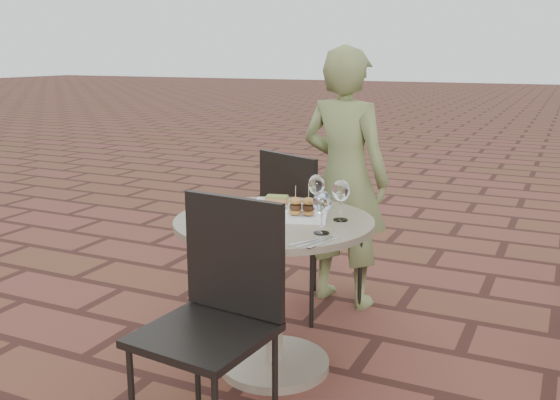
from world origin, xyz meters
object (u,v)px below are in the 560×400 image
at_px(diner, 345,178).
at_px(cafe_table, 274,271).
at_px(plate_tuna, 251,232).
at_px(chair_near, 218,301).
at_px(plate_salmon, 277,205).
at_px(chair_far, 302,220).
at_px(plate_sliders, 302,212).

bearing_deg(diner, cafe_table, 99.52).
xyz_separation_m(cafe_table, plate_tuna, (0.03, -0.28, 0.26)).
relative_size(chair_near, diner, 0.62).
bearing_deg(plate_salmon, cafe_table, -68.53).
xyz_separation_m(chair_near, diner, (-0.03, 1.47, 0.20)).
bearing_deg(chair_near, chair_far, 104.15).
xyz_separation_m(chair_near, plate_tuna, (-0.01, 0.28, 0.19)).
relative_size(cafe_table, chair_near, 0.97).
bearing_deg(chair_far, plate_tuna, 125.04).
bearing_deg(diner, chair_near, 101.15).
bearing_deg(plate_sliders, chair_near, -96.33).
bearing_deg(plate_sliders, chair_far, 113.28).
xyz_separation_m(chair_far, plate_tuna, (0.17, -0.93, 0.19)).
distance_m(chair_near, plate_salmon, 0.75).
height_order(chair_far, diner, diner).
distance_m(chair_far, chair_near, 1.22).
bearing_deg(chair_near, plate_salmon, 103.65).
distance_m(cafe_table, plate_sliders, 0.30).
bearing_deg(chair_near, cafe_table, 99.42).
bearing_deg(cafe_table, diner, 89.40).
height_order(cafe_table, chair_far, chair_far).
bearing_deg(plate_salmon, plate_sliders, -28.28).
relative_size(plate_salmon, plate_tuna, 1.18).
bearing_deg(chair_far, plate_sliders, 137.75).
height_order(cafe_table, plate_salmon, plate_salmon).
xyz_separation_m(chair_far, plate_sliders, (0.25, -0.58, 0.21)).
bearing_deg(plate_salmon, chair_near, -82.05).
xyz_separation_m(plate_sliders, plate_tuna, (-0.08, -0.35, -0.01)).
bearing_deg(chair_near, diner, 96.72).
xyz_separation_m(chair_far, plate_salmon, (0.08, -0.49, 0.20)).
relative_size(chair_near, plate_salmon, 3.19).
relative_size(diner, plate_tuna, 6.05).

